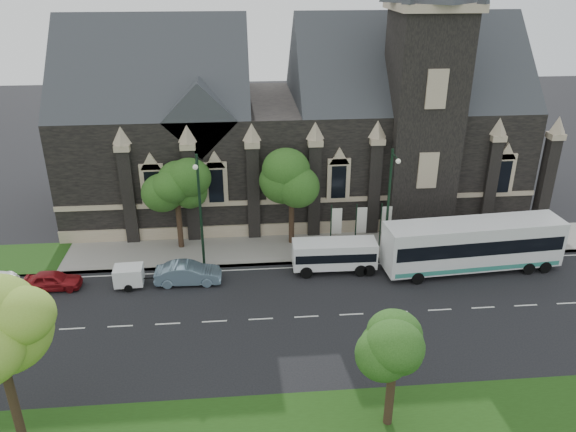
{
  "coord_description": "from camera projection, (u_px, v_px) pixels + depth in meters",
  "views": [
    {
      "loc": [
        -0.88,
        -30.21,
        21.17
      ],
      "look_at": [
        2.32,
        6.0,
        4.58
      ],
      "focal_mm": 34.67,
      "sensor_mm": 36.0,
      "label": 1
    }
  ],
  "objects": [
    {
      "name": "banner_flag_right",
      "position": [
        384.0,
        222.0,
        44.23
      ],
      "size": [
        0.9,
        0.1,
        4.0
      ],
      "color": "black",
      "rests_on": "ground"
    },
    {
      "name": "tour_coach",
      "position": [
        473.0,
        244.0,
        41.29
      ],
      "size": [
        13.49,
        3.84,
        3.89
      ],
      "rotation": [
        0.0,
        0.0,
        0.07
      ],
      "color": "white",
      "rests_on": "ground"
    },
    {
      "name": "ground",
      "position": [
        261.0,
        319.0,
        36.24
      ],
      "size": [
        160.0,
        160.0,
        0.0
      ],
      "primitive_type": "plane",
      "color": "black",
      "rests_on": "ground"
    },
    {
      "name": "museum",
      "position": [
        306.0,
        120.0,
        50.27
      ],
      "size": [
        40.0,
        17.7,
        29.9
      ],
      "color": "black",
      "rests_on": "ground"
    },
    {
      "name": "tree_park_east",
      "position": [
        397.0,
        346.0,
        26.37
      ],
      "size": [
        3.4,
        3.4,
        6.28
      ],
      "color": "black",
      "rests_on": "ground"
    },
    {
      "name": "sidewalk",
      "position": [
        256.0,
        250.0,
        44.82
      ],
      "size": [
        80.0,
        5.0,
        0.15
      ],
      "primitive_type": "cube",
      "color": "gray",
      "rests_on": "ground"
    },
    {
      "name": "box_trailer",
      "position": [
        129.0,
        275.0,
        39.57
      ],
      "size": [
        2.94,
        1.73,
        1.56
      ],
      "rotation": [
        0.0,
        0.0,
        0.04
      ],
      "color": "white",
      "rests_on": "ground"
    },
    {
      "name": "tree_park_near",
      "position": [
        2.0,
        327.0,
        24.69
      ],
      "size": [
        4.42,
        4.42,
        8.56
      ],
      "color": "black",
      "rests_on": "ground"
    },
    {
      "name": "banner_flag_left",
      "position": [
        335.0,
        224.0,
        43.91
      ],
      "size": [
        0.9,
        0.1,
        4.0
      ],
      "color": "black",
      "rests_on": "ground"
    },
    {
      "name": "street_lamp_mid",
      "position": [
        200.0,
        206.0,
        40.23
      ],
      "size": [
        0.36,
        1.88,
        9.0
      ],
      "color": "black",
      "rests_on": "ground"
    },
    {
      "name": "tree_walk_left",
      "position": [
        179.0,
        181.0,
        43.09
      ],
      "size": [
        3.91,
        3.91,
        7.64
      ],
      "color": "black",
      "rests_on": "ground"
    },
    {
      "name": "sedan",
      "position": [
        188.0,
        273.0,
        40.04
      ],
      "size": [
        4.77,
        1.73,
        1.56
      ],
      "primitive_type": "imported",
      "rotation": [
        0.0,
        0.0,
        1.55
      ],
      "color": "#7390A6",
      "rests_on": "ground"
    },
    {
      "name": "banner_flag_center",
      "position": [
        360.0,
        223.0,
        44.07
      ],
      "size": [
        0.9,
        0.1,
        4.0
      ],
      "color": "black",
      "rests_on": "ground"
    },
    {
      "name": "shuttle_bus",
      "position": [
        335.0,
        254.0,
        41.42
      ],
      "size": [
        6.25,
        2.34,
        2.4
      ],
      "rotation": [
        0.0,
        0.0,
        -0.02
      ],
      "color": "white",
      "rests_on": "ground"
    },
    {
      "name": "street_lamp_near",
      "position": [
        389.0,
        200.0,
        41.35
      ],
      "size": [
        0.36,
        1.88,
        9.0
      ],
      "color": "black",
      "rests_on": "ground"
    },
    {
      "name": "car_far_red",
      "position": [
        53.0,
        280.0,
        39.37
      ],
      "size": [
        3.97,
        1.65,
        1.35
      ],
      "primitive_type": "imported",
      "rotation": [
        0.0,
        0.0,
        1.56
      ],
      "color": "maroon",
      "rests_on": "ground"
    },
    {
      "name": "tree_walk_right",
      "position": [
        294.0,
        177.0,
        43.79
      ],
      "size": [
        4.08,
        4.08,
        7.8
      ],
      "color": "black",
      "rests_on": "ground"
    }
  ]
}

